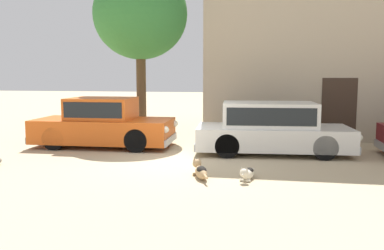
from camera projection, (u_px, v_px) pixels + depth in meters
ground_plane at (179, 160)px, 10.54m from camera, size 80.00×80.00×0.00m
parked_sedan_nearest at (103, 123)px, 12.45m from camera, size 4.35×1.89×1.50m
parked_sedan_second at (271, 127)px, 11.37m from camera, size 4.47×2.09×1.44m
apartment_block at (378, 19)px, 15.84m from camera, size 12.78×6.97×8.71m
stray_dog_spotted at (200, 171)px, 8.69m from camera, size 0.48×1.04×0.38m
stray_dog_tan at (248, 173)px, 8.54m from camera, size 0.33×0.93×0.34m
acacia_tree_left at (140, 15)px, 14.13m from camera, size 3.31×2.98×5.87m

